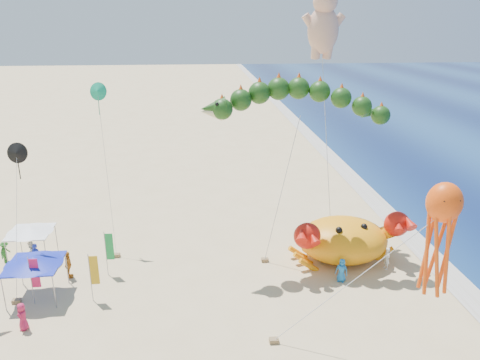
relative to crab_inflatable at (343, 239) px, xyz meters
name	(u,v)px	position (x,y,z in m)	size (l,w,h in m)	color
ground	(273,282)	(-5.44, -2.58, -1.66)	(320.00, 320.00, 0.00)	#D1B784
foam_strip	(447,273)	(6.56, -2.58, -1.65)	(320.00, 320.00, 0.00)	silver
crab_inflatable	(343,239)	(0.00, 0.00, 0.00)	(8.60, 6.36, 3.77)	orange
dragon_kite	(298,107)	(-3.54, 0.61, 9.35)	(12.64, 3.23, 12.39)	#163A10
cherub_kite	(324,21)	(-0.71, 5.97, 14.59)	(2.30, 5.77, 18.66)	#E0A489
octopus_kite	(439,230)	(1.00, -10.33, 5.42)	(8.47, 2.64, 9.44)	#FF500D
canopy_blue	(34,261)	(-20.29, -2.82, 0.78)	(3.45, 3.45, 2.71)	gray
canopy_white	(30,229)	(-22.04, 1.90, 0.78)	(3.12, 3.12, 2.71)	gray
feather_flags	(47,264)	(-19.65, -2.50, 0.35)	(10.13, 3.15, 3.20)	gray
beachgoers	(64,279)	(-18.75, -2.43, -0.78)	(27.18, 11.15, 1.90)	#A91B1B
small_kites	(33,161)	(-20.39, -0.13, 6.37)	(7.28, 12.82, 12.22)	#0C8E62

